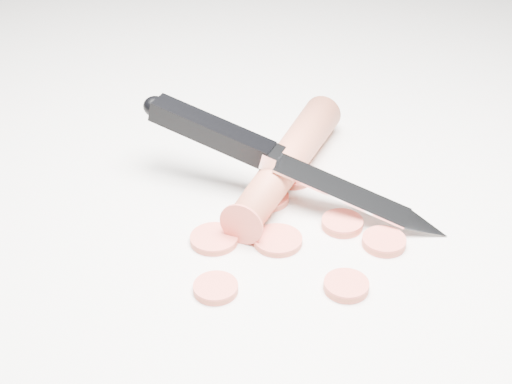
# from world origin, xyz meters

# --- Properties ---
(ground) EXTENTS (2.40, 2.40, 0.00)m
(ground) POSITION_xyz_m (0.00, 0.00, 0.00)
(ground) COLOR silver
(ground) RESTS_ON ground
(carrot) EXTENTS (0.08, 0.20, 0.03)m
(carrot) POSITION_xyz_m (-0.02, 0.04, 0.02)
(carrot) COLOR #C85B3D
(carrot) RESTS_ON ground
(carrot_slice_0) EXTENTS (0.04, 0.04, 0.01)m
(carrot_slice_0) POSITION_xyz_m (-0.07, -0.05, 0.00)
(carrot_slice_0) COLOR #DF5342
(carrot_slice_0) RESTS_ON ground
(carrot_slice_1) EXTENTS (0.03, 0.03, 0.01)m
(carrot_slice_1) POSITION_xyz_m (-0.05, -0.11, 0.00)
(carrot_slice_1) COLOR #DF5342
(carrot_slice_1) RESTS_ON ground
(carrot_slice_2) EXTENTS (0.03, 0.03, 0.01)m
(carrot_slice_2) POSITION_xyz_m (0.03, -0.02, 0.00)
(carrot_slice_2) COLOR #DF5342
(carrot_slice_2) RESTS_ON ground
(carrot_slice_3) EXTENTS (0.03, 0.03, 0.01)m
(carrot_slice_3) POSITION_xyz_m (0.03, -0.09, 0.00)
(carrot_slice_3) COLOR #DF5342
(carrot_slice_3) RESTS_ON ground
(carrot_slice_4) EXTENTS (0.03, 0.03, 0.01)m
(carrot_slice_4) POSITION_xyz_m (0.06, -0.04, 0.00)
(carrot_slice_4) COLOR #DF5342
(carrot_slice_4) RESTS_ON ground
(carrot_slice_5) EXTENTS (0.03, 0.03, 0.01)m
(carrot_slice_5) POSITION_xyz_m (-0.03, 0.01, 0.00)
(carrot_slice_5) COLOR #DF5342
(carrot_slice_5) RESTS_ON ground
(carrot_slice_6) EXTENTS (0.04, 0.04, 0.01)m
(carrot_slice_6) POSITION_xyz_m (-0.02, -0.05, 0.00)
(carrot_slice_6) COLOR #DF5342
(carrot_slice_6) RESTS_ON ground
(carrot_slice_7) EXTENTS (0.03, 0.03, 0.01)m
(carrot_slice_7) POSITION_xyz_m (-0.01, 0.04, 0.00)
(carrot_slice_7) COLOR #DF5342
(carrot_slice_7) RESTS_ON ground
(kitchen_knife) EXTENTS (0.26, 0.09, 0.07)m
(kitchen_knife) POSITION_xyz_m (-0.02, 0.01, 0.04)
(kitchen_knife) COLOR silver
(kitchen_knife) RESTS_ON ground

